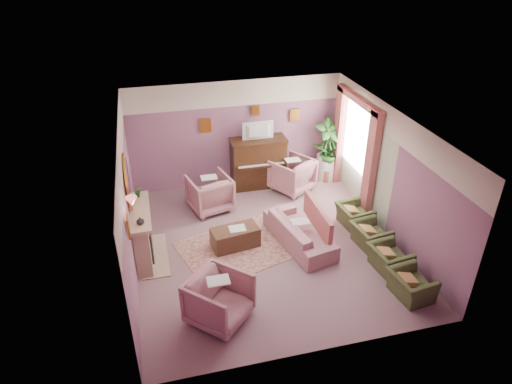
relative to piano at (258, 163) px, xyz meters
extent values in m
cube|color=#826069|center=(-0.50, -2.68, -0.65)|extent=(5.50, 6.00, 0.01)
cube|color=white|center=(-0.50, -2.68, 2.15)|extent=(5.50, 6.00, 0.01)
cube|color=#6C4C6F|center=(-0.50, 0.32, 0.75)|extent=(5.50, 0.02, 2.80)
cube|color=#6C4C6F|center=(-0.50, -5.68, 0.75)|extent=(5.50, 0.02, 2.80)
cube|color=#6C4C6F|center=(-3.25, -2.68, 0.75)|extent=(0.02, 6.00, 2.80)
cube|color=#6C4C6F|center=(2.25, -2.68, 0.75)|extent=(0.02, 6.00, 2.80)
cube|color=beige|center=(-0.50, 0.31, 1.82)|extent=(5.50, 0.01, 0.65)
cube|color=#B5C0A4|center=(2.23, -1.38, 0.42)|extent=(0.01, 3.00, 2.15)
cube|color=tan|center=(-3.09, -2.48, -0.10)|extent=(0.30, 1.40, 1.10)
cube|color=black|center=(-2.99, -2.48, -0.25)|extent=(0.18, 0.72, 0.68)
cube|color=#E44008|center=(-2.95, -2.48, -0.43)|extent=(0.06, 0.54, 0.10)
cube|color=tan|center=(-3.06, -2.48, 0.47)|extent=(0.40, 1.55, 0.07)
cube|color=tan|center=(-2.89, -2.48, -0.64)|extent=(0.55, 1.50, 0.02)
ellipsoid|color=#AC6B22|center=(-3.20, -2.48, 1.15)|extent=(0.04, 0.72, 1.20)
ellipsoid|color=silver|center=(-3.17, -2.48, 1.15)|extent=(0.01, 0.60, 1.06)
cone|color=#FF8977|center=(-3.12, -3.53, 1.33)|extent=(0.20, 0.20, 0.16)
cube|color=#341E0F|center=(0.00, 0.00, 0.00)|extent=(1.40, 0.60, 1.30)
cube|color=#341E0F|center=(0.00, -0.35, 0.07)|extent=(1.30, 0.12, 0.06)
cube|color=silver|center=(0.00, -0.35, 0.11)|extent=(1.20, 0.08, 0.02)
cube|color=#341E0F|center=(0.00, 0.00, 0.66)|extent=(1.45, 0.65, 0.04)
imported|color=black|center=(0.00, -0.05, 0.95)|extent=(0.80, 0.12, 0.48)
cube|color=#AC6B22|center=(-1.30, 0.28, 1.07)|extent=(0.30, 0.03, 0.38)
cube|color=#AC6B22|center=(1.05, 0.28, 1.13)|extent=(0.26, 0.03, 0.34)
cube|color=#AC6B22|center=(0.00, 0.28, 1.35)|extent=(0.22, 0.03, 0.26)
cube|color=#AC6B22|center=(-3.21, -3.88, 1.07)|extent=(0.03, 0.28, 0.36)
cube|color=beige|center=(2.20, -1.13, 1.05)|extent=(0.03, 1.40, 1.80)
cube|color=#AC5454|center=(2.12, -2.05, 0.65)|extent=(0.16, 0.34, 2.60)
cube|color=#AC5454|center=(2.12, -0.21, 0.65)|extent=(0.16, 0.34, 2.60)
cube|color=#AC5454|center=(2.12, -1.13, 1.91)|extent=(0.16, 2.20, 0.16)
imported|color=#204F1B|center=(-3.05, -1.93, 0.64)|extent=(0.16, 0.16, 0.28)
imported|color=beige|center=(-3.05, -2.98, 0.58)|extent=(0.16, 0.16, 0.16)
cube|color=#9A685B|center=(-1.05, -2.63, -0.64)|extent=(2.91, 2.44, 0.01)
cube|color=#472C1E|center=(-1.16, -2.56, -0.43)|extent=(1.06, 0.65, 0.45)
cube|color=silver|center=(-1.11, -2.56, -0.20)|extent=(0.35, 0.28, 0.01)
imported|color=#AF777E|center=(0.21, -2.78, -0.25)|extent=(0.66, 1.97, 0.80)
cube|color=#AC5454|center=(0.61, -2.78, -0.05)|extent=(0.10, 1.49, 0.55)
imported|color=#AF777E|center=(-1.44, -0.89, -0.16)|extent=(0.94, 0.94, 0.98)
imported|color=#AF777E|center=(0.80, -0.46, -0.16)|extent=(0.94, 0.94, 0.98)
imported|color=#AF777E|center=(-1.87, -4.59, -0.16)|extent=(0.94, 0.94, 0.98)
imported|color=#444F2A|center=(1.67, -4.87, -0.31)|extent=(0.55, 0.78, 0.67)
imported|color=#444F2A|center=(1.67, -4.05, -0.31)|extent=(0.55, 0.78, 0.67)
imported|color=#444F2A|center=(1.67, -3.23, -0.31)|extent=(0.55, 0.78, 0.67)
imported|color=#444F2A|center=(1.67, -2.41, -0.31)|extent=(0.55, 0.78, 0.67)
cylinder|color=silver|center=(1.89, -0.08, -0.30)|extent=(0.52, 0.52, 0.70)
imported|color=#204F1B|center=(1.89, -0.08, 0.22)|extent=(0.30, 0.30, 0.34)
imported|color=#204F1B|center=(2.01, -0.18, 0.19)|extent=(0.16, 0.16, 0.28)
cylinder|color=brown|center=(1.86, -0.17, -0.48)|extent=(0.34, 0.34, 0.34)
imported|color=#204F1B|center=(1.86, -0.17, 0.41)|extent=(0.76, 0.76, 1.44)
camera|label=1|loc=(-2.69, -10.44, 5.28)|focal=32.00mm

